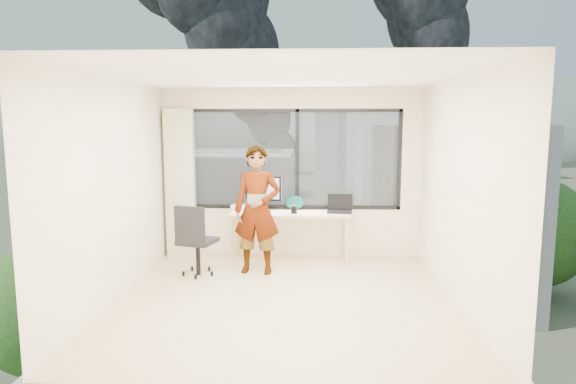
# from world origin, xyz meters

# --- Properties ---
(floor) EXTENTS (4.00, 4.00, 0.01)m
(floor) POSITION_xyz_m (0.00, 0.00, 0.00)
(floor) COLOR beige
(floor) RESTS_ON ground
(ceiling) EXTENTS (4.00, 4.00, 0.01)m
(ceiling) POSITION_xyz_m (0.00, 0.00, 2.60)
(ceiling) COLOR white
(ceiling) RESTS_ON ground
(wall_front) EXTENTS (4.00, 0.01, 2.60)m
(wall_front) POSITION_xyz_m (0.00, -2.00, 1.30)
(wall_front) COLOR beige
(wall_front) RESTS_ON ground
(wall_left) EXTENTS (0.01, 4.00, 2.60)m
(wall_left) POSITION_xyz_m (-2.00, 0.00, 1.30)
(wall_left) COLOR beige
(wall_left) RESTS_ON ground
(wall_right) EXTENTS (0.01, 4.00, 2.60)m
(wall_right) POSITION_xyz_m (2.00, 0.00, 1.30)
(wall_right) COLOR beige
(wall_right) RESTS_ON ground
(window_wall) EXTENTS (3.30, 0.16, 1.55)m
(window_wall) POSITION_xyz_m (0.05, 2.00, 1.52)
(window_wall) COLOR black
(window_wall) RESTS_ON ground
(curtain) EXTENTS (0.45, 0.14, 2.30)m
(curtain) POSITION_xyz_m (-1.72, 1.88, 1.15)
(curtain) COLOR #EEE8BA
(curtain) RESTS_ON floor
(desk) EXTENTS (1.80, 0.60, 0.75)m
(desk) POSITION_xyz_m (0.00, 1.66, 0.38)
(desk) COLOR beige
(desk) RESTS_ON floor
(chair) EXTENTS (0.63, 0.63, 1.01)m
(chair) POSITION_xyz_m (-1.24, 0.90, 0.50)
(chair) COLOR black
(chair) RESTS_ON floor
(person) EXTENTS (0.69, 0.49, 1.78)m
(person) POSITION_xyz_m (-0.43, 1.05, 0.89)
(person) COLOR #2D2D33
(person) RESTS_ON floor
(monitor) EXTENTS (0.57, 0.22, 0.55)m
(monitor) POSITION_xyz_m (-0.40, 1.71, 1.03)
(monitor) COLOR black
(monitor) RESTS_ON desk
(game_console) EXTENTS (0.30, 0.26, 0.07)m
(game_console) POSITION_xyz_m (-0.80, 1.92, 0.78)
(game_console) COLOR white
(game_console) RESTS_ON desk
(laptop) EXTENTS (0.41, 0.43, 0.24)m
(laptop) POSITION_xyz_m (0.75, 1.69, 0.87)
(laptop) COLOR black
(laptop) RESTS_ON desk
(cellphone) EXTENTS (0.11, 0.08, 0.01)m
(cellphone) POSITION_xyz_m (-0.37, 1.57, 0.76)
(cellphone) COLOR black
(cellphone) RESTS_ON desk
(pen_cup) EXTENTS (0.09, 0.09, 0.11)m
(pen_cup) POSITION_xyz_m (0.06, 1.58, 0.81)
(pen_cup) COLOR black
(pen_cup) RESTS_ON desk
(handbag) EXTENTS (0.32, 0.21, 0.22)m
(handbag) POSITION_xyz_m (0.06, 1.90, 0.86)
(handbag) COLOR #0D5043
(handbag) RESTS_ON desk
(exterior_ground) EXTENTS (400.00, 400.00, 0.04)m
(exterior_ground) POSITION_xyz_m (0.00, 120.00, -14.00)
(exterior_ground) COLOR #515B3D
(exterior_ground) RESTS_ON ground
(near_bldg_a) EXTENTS (16.00, 12.00, 14.00)m
(near_bldg_a) POSITION_xyz_m (-9.00, 30.00, -7.00)
(near_bldg_a) COLOR beige
(near_bldg_a) RESTS_ON exterior_ground
(near_bldg_b) EXTENTS (14.00, 13.00, 16.00)m
(near_bldg_b) POSITION_xyz_m (12.00, 38.00, -6.00)
(near_bldg_b) COLOR white
(near_bldg_b) RESTS_ON exterior_ground
(far_tower_a) EXTENTS (14.00, 14.00, 28.00)m
(far_tower_a) POSITION_xyz_m (-35.00, 95.00, 0.00)
(far_tower_a) COLOR silver
(far_tower_a) RESTS_ON exterior_ground
(far_tower_b) EXTENTS (13.00, 13.00, 30.00)m
(far_tower_b) POSITION_xyz_m (8.00, 120.00, 1.00)
(far_tower_b) COLOR silver
(far_tower_b) RESTS_ON exterior_ground
(far_tower_c) EXTENTS (15.00, 15.00, 26.00)m
(far_tower_c) POSITION_xyz_m (45.00, 140.00, -1.00)
(far_tower_c) COLOR silver
(far_tower_c) RESTS_ON exterior_ground
(far_tower_d) EXTENTS (16.00, 14.00, 22.00)m
(far_tower_d) POSITION_xyz_m (-60.00, 150.00, -3.00)
(far_tower_d) COLOR silver
(far_tower_d) RESTS_ON exterior_ground
(hill_a) EXTENTS (288.00, 216.00, 90.00)m
(hill_a) POSITION_xyz_m (-120.00, 320.00, -14.00)
(hill_a) COLOR slate
(hill_a) RESTS_ON exterior_ground
(hill_b) EXTENTS (300.00, 220.00, 96.00)m
(hill_b) POSITION_xyz_m (100.00, 320.00, -14.00)
(hill_b) COLOR slate
(hill_b) RESTS_ON exterior_ground
(tree_a) EXTENTS (7.00, 7.00, 8.00)m
(tree_a) POSITION_xyz_m (-16.00, 22.00, -10.00)
(tree_a) COLOR #29541C
(tree_a) RESTS_ON exterior_ground
(tree_b) EXTENTS (7.60, 7.60, 9.00)m
(tree_b) POSITION_xyz_m (4.00, 18.00, -9.50)
(tree_b) COLOR #29541C
(tree_b) RESTS_ON exterior_ground
(tree_c) EXTENTS (8.40, 8.40, 10.00)m
(tree_c) POSITION_xyz_m (22.00, 40.00, -9.00)
(tree_c) COLOR #29541C
(tree_c) RESTS_ON exterior_ground
(smoke_plume_a) EXTENTS (40.00, 24.00, 90.00)m
(smoke_plume_a) POSITION_xyz_m (-10.00, 150.00, 39.00)
(smoke_plume_a) COLOR black
(smoke_plume_a) RESTS_ON exterior_ground
(smoke_plume_b) EXTENTS (30.00, 18.00, 70.00)m
(smoke_plume_b) POSITION_xyz_m (55.00, 170.00, 27.00)
(smoke_plume_b) COLOR black
(smoke_plume_b) RESTS_ON exterior_ground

